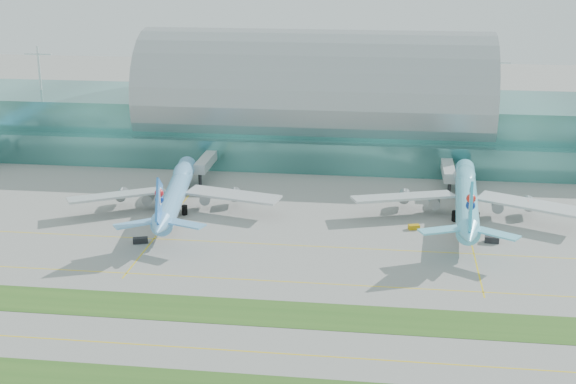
# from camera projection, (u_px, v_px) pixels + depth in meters

# --- Properties ---
(ground) EXTENTS (700.00, 700.00, 0.00)m
(ground) POSITION_uv_depth(u_px,v_px,m) (253.00, 317.00, 161.38)
(ground) COLOR gray
(ground) RESTS_ON ground
(terminal) EXTENTS (340.00, 69.10, 36.00)m
(terminal) POSITION_uv_depth(u_px,v_px,m) (315.00, 114.00, 278.70)
(terminal) COLOR #3D7A75
(terminal) RESTS_ON ground
(grass_strip_far) EXTENTS (420.00, 12.00, 0.08)m
(grass_strip_far) POSITION_uv_depth(u_px,v_px,m) (255.00, 312.00, 163.26)
(grass_strip_far) COLOR #2D591E
(grass_strip_far) RESTS_ON ground
(taxiline_b) EXTENTS (420.00, 0.35, 0.01)m
(taxiline_b) POSITION_uv_depth(u_px,v_px,m) (240.00, 351.00, 148.15)
(taxiline_b) COLOR yellow
(taxiline_b) RESTS_ON ground
(taxiline_c) EXTENTS (420.00, 0.35, 0.01)m
(taxiline_c) POSITION_uv_depth(u_px,v_px,m) (267.00, 281.00, 178.38)
(taxiline_c) COLOR yellow
(taxiline_c) RESTS_ON ground
(taxiline_d) EXTENTS (420.00, 0.35, 0.01)m
(taxiline_d) POSITION_uv_depth(u_px,v_px,m) (280.00, 245.00, 199.16)
(taxiline_d) COLOR yellow
(taxiline_d) RESTS_ON ground
(airliner_b) EXTENTS (58.76, 67.21, 18.51)m
(airliner_b) POSITION_uv_depth(u_px,v_px,m) (176.00, 191.00, 222.62)
(airliner_b) COLOR #69B0E8
(airliner_b) RESTS_ON ground
(airliner_c) EXTENTS (62.25, 70.80, 19.48)m
(airliner_c) POSITION_uv_depth(u_px,v_px,m) (466.00, 196.00, 217.27)
(airliner_c) COLOR #6CD2EE
(airliner_c) RESTS_ON ground
(gse_c) EXTENTS (4.02, 2.70, 1.40)m
(gse_c) POSITION_uv_depth(u_px,v_px,m) (140.00, 240.00, 200.05)
(gse_c) COLOR black
(gse_c) RESTS_ON ground
(gse_d) EXTENTS (3.76, 2.76, 1.61)m
(gse_d) POSITION_uv_depth(u_px,v_px,m) (165.00, 213.00, 219.60)
(gse_d) COLOR black
(gse_d) RESTS_ON ground
(gse_e) EXTENTS (3.21, 2.35, 1.24)m
(gse_e) POSITION_uv_depth(u_px,v_px,m) (414.00, 227.00, 209.45)
(gse_e) COLOR #C08F0B
(gse_e) RESTS_ON ground
(gse_f) EXTENTS (3.71, 2.37, 1.60)m
(gse_f) POSITION_uv_depth(u_px,v_px,m) (492.00, 239.00, 200.42)
(gse_f) COLOR black
(gse_f) RESTS_ON ground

